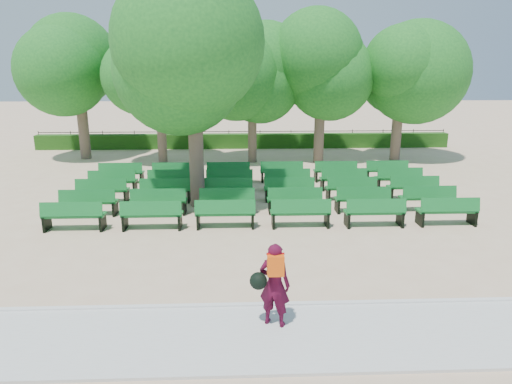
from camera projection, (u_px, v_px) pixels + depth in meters
ground at (251, 216)px, 15.56m from camera, size 120.00×120.00×0.00m
paving at (264, 338)px, 8.41m from camera, size 30.00×2.20×0.06m
curb at (261, 305)px, 9.51m from camera, size 30.00×0.12×0.10m
hedge at (245, 141)px, 28.96m from camera, size 26.00×0.70×0.90m
fence at (245, 147)px, 29.46m from camera, size 26.00×0.10×1.02m
tree_line at (246, 160)px, 25.21m from camera, size 21.80×6.80×7.04m
bench_array at (259, 198)px, 17.31m from camera, size 1.90×0.68×1.18m
tree_among at (193, 68)px, 15.46m from camera, size 4.99×4.99×7.15m
person at (273, 284)px, 8.58m from camera, size 0.83×0.60×1.66m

